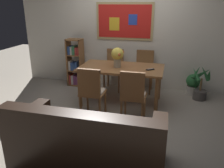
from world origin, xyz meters
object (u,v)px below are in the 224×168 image
(dining_chair_far_left, at_px, (114,66))
(tv_remote, at_px, (150,69))
(dining_table, at_px, (121,72))
(dining_chair_near_right, at_px, (133,93))
(dining_chair_near_left, at_px, (91,89))
(potted_ivy, at_px, (193,84))
(dining_chair_far_right, at_px, (144,68))
(leather_couch, at_px, (87,144))
(potted_palm, at_px, (201,86))
(flower_vase, at_px, (117,55))
(bookshelf, at_px, (75,64))

(dining_chair_far_left, bearing_deg, tv_remote, -43.05)
(dining_table, height_order, dining_chair_near_right, dining_chair_near_right)
(dining_chair_near_left, height_order, potted_ivy, dining_chair_near_left)
(potted_ivy, bearing_deg, dining_chair_far_right, -177.92)
(leather_couch, relative_size, potted_palm, 2.39)
(dining_chair_near_left, relative_size, flower_vase, 2.44)
(dining_chair_far_right, relative_size, flower_vase, 2.44)
(dining_table, xyz_separation_m, dining_chair_near_right, (0.36, -0.76, -0.11))
(potted_palm, bearing_deg, tv_remote, -146.79)
(potted_ivy, bearing_deg, tv_remote, -133.43)
(dining_chair_far_left, xyz_separation_m, tv_remote, (0.88, -0.82, 0.21))
(dining_chair_near_right, relative_size, tv_remote, 5.94)
(leather_couch, relative_size, flower_vase, 4.83)
(potted_ivy, xyz_separation_m, potted_palm, (0.13, -0.26, 0.06))
(bookshelf, xyz_separation_m, potted_palm, (2.83, -0.20, -0.24))
(dining_chair_near_left, distance_m, dining_chair_near_right, 0.70)
(dining_chair_near_right, bearing_deg, dining_chair_far_left, 114.59)
(dining_table, xyz_separation_m, dining_chair_far_right, (0.35, 0.79, -0.11))
(potted_ivy, bearing_deg, potted_palm, -63.56)
(tv_remote, bearing_deg, dining_chair_far_right, 103.52)
(dining_chair_near_right, bearing_deg, flower_vase, 120.65)
(dining_table, height_order, potted_palm, potted_palm)
(dining_table, distance_m, dining_chair_near_right, 0.85)
(leather_couch, relative_size, bookshelf, 1.62)
(bookshelf, relative_size, potted_palm, 1.48)
(dining_chair_near_right, xyz_separation_m, bookshelf, (-1.65, 1.53, -0.01))
(potted_palm, bearing_deg, potted_ivy, 116.44)
(dining_chair_near_left, height_order, bookshelf, bookshelf)
(dining_chair_near_right, height_order, bookshelf, bookshelf)
(potted_palm, height_order, flower_vase, flower_vase)
(dining_chair_near_left, xyz_separation_m, dining_chair_near_right, (0.70, 0.01, 0.00))
(tv_remote, bearing_deg, dining_chair_near_right, -105.76)
(dining_chair_near_left, height_order, dining_chair_far_right, same)
(dining_chair_near_left, bearing_deg, potted_ivy, 42.43)
(tv_remote, bearing_deg, dining_table, 172.01)
(potted_ivy, height_order, potted_palm, potted_palm)
(bookshelf, bearing_deg, potted_ivy, 1.32)
(dining_table, distance_m, potted_ivy, 1.69)
(dining_chair_far_left, height_order, leather_couch, dining_chair_far_left)
(dining_chair_far_right, relative_size, tv_remote, 5.94)
(dining_table, distance_m, tv_remote, 0.57)
(leather_couch, height_order, potted_ivy, leather_couch)
(dining_chair_near_left, relative_size, potted_ivy, 1.89)
(flower_vase, relative_size, tv_remote, 2.43)
(dining_chair_near_right, relative_size, bookshelf, 0.82)
(leather_couch, distance_m, bookshelf, 3.04)
(dining_chair_near_left, bearing_deg, bookshelf, 121.64)
(dining_table, bearing_deg, leather_couch, -89.33)
(dining_chair_near_right, bearing_deg, dining_chair_near_left, -178.84)
(dining_chair_near_right, bearing_deg, dining_chair_far_right, 90.56)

